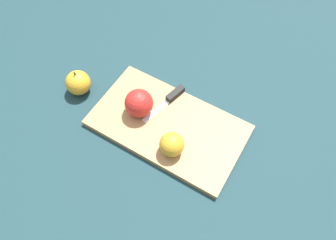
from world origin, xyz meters
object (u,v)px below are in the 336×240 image
at_px(apple_half_right, 139,103).
at_px(knife, 172,97).
at_px(apple_half_left, 172,145).
at_px(apple_whole, 78,83).

xyz_separation_m(apple_half_right, knife, (-0.04, -0.09, -0.03)).
distance_m(apple_half_left, knife, 0.17).
distance_m(knife, apple_whole, 0.28).
bearing_deg(apple_half_left, apple_half_right, -151.18).
relative_size(apple_half_right, apple_whole, 0.93).
height_order(apple_half_left, knife, apple_half_left).
bearing_deg(apple_whole, apple_half_left, -178.06).
relative_size(apple_half_left, knife, 0.41).
bearing_deg(apple_half_left, apple_whole, -134.47).
xyz_separation_m(apple_half_left, apple_half_right, (0.15, -0.04, 0.01)).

